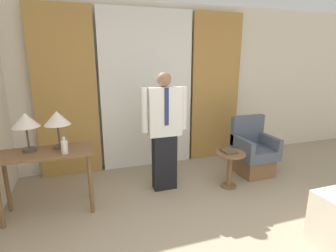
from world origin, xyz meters
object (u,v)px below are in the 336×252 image
Objects in this scene: desk at (46,163)px; table_lamp_left at (25,122)px; bottle_near_edge at (64,147)px; armchair at (253,153)px; person at (164,128)px; book at (229,151)px; side_table at (230,164)px; table_lamp_right at (57,120)px.

desk is 0.53m from table_lamp_left.
bottle_near_edge is 0.21× the size of armchair.
armchair is (1.51, 0.03, -0.55)m from person.
table_lamp_left is 0.52m from bottle_near_edge.
bottle_near_edge is 2.18m from book.
armchair is 0.68m from side_table.
armchair reaches higher than book.
book is at bearing -3.62° from table_lamp_left.
bottle_near_edge is 0.12× the size of person.
person reaches higher than armchair.
person is (1.33, 0.08, -0.23)m from table_lamp_right.
desk is at bearing 177.10° from side_table.
person is 1.79× the size of armchair.
bottle_near_edge is at bearing -27.38° from table_lamp_left.
armchair is at bearing 3.37° from desk.
bottle_near_edge is at bearing -30.82° from desk.
side_table is (2.56, -0.19, -0.77)m from table_lamp_left.
desk is at bearing -174.55° from person.
desk is 0.35m from bottle_near_edge.
bottle_near_edge is (0.39, -0.20, -0.27)m from table_lamp_left.
table_lamp_left is 2.62m from book.
book is at bearing -14.91° from person.
desk reaches higher than book.
desk is 2.36× the size of table_lamp_right.
bottle_near_edge is 0.37× the size of side_table.
armchair is at bearing 6.44° from bottle_near_edge.
person is (1.66, 0.08, -0.23)m from table_lamp_left.
bottle_near_edge reaches higher than book.
table_lamp_left is 1.00× the size of table_lamp_right.
table_lamp_right is 2.30m from book.
desk is at bearing -157.77° from table_lamp_right.
bottle_near_edge is at bearing -72.54° from table_lamp_right.
person is (1.50, 0.14, 0.26)m from desk.
table_lamp_right is 2.37m from side_table.
person is at bearing 163.68° from side_table.
person is 0.99m from book.
table_lamp_left is at bearing 152.62° from bottle_near_edge.
desk is 0.53m from table_lamp_right.
table_lamp_left is 1.68m from person.
table_lamp_left is 2.68m from side_table.
table_lamp_left is 0.28× the size of person.
book reaches higher than side_table.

